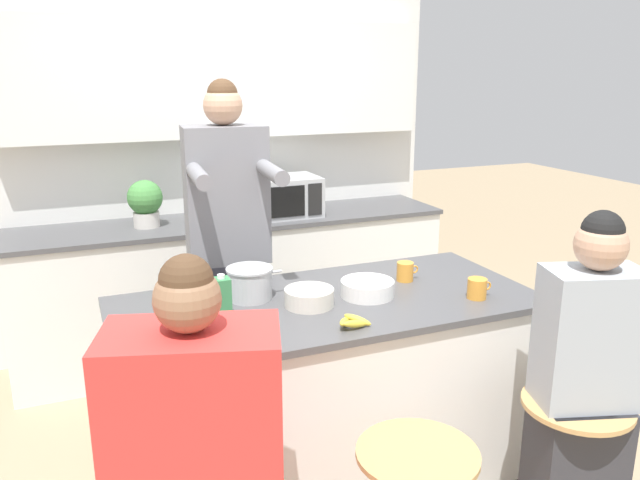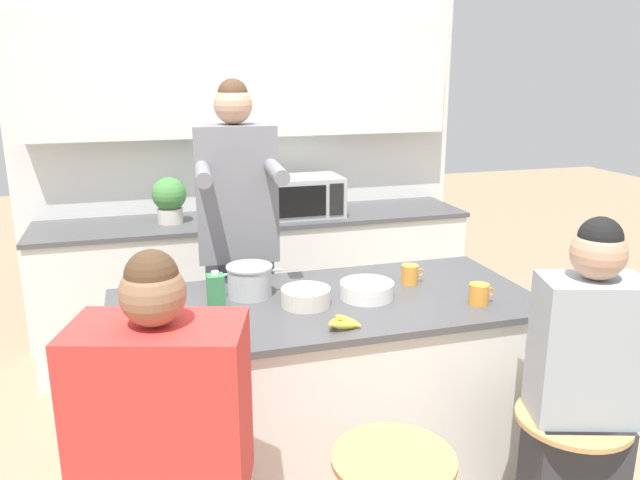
{
  "view_description": "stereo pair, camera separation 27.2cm",
  "coord_description": "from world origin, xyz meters",
  "px_view_note": "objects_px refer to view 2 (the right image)",
  "views": [
    {
      "loc": [
        -1.01,
        -2.34,
        1.88
      ],
      "look_at": [
        0.0,
        0.08,
        1.17
      ],
      "focal_mm": 35.0,
      "sensor_mm": 36.0,
      "label": 1
    },
    {
      "loc": [
        -0.75,
        -2.43,
        1.88
      ],
      "look_at": [
        0.0,
        0.08,
        1.17
      ],
      "focal_mm": 35.0,
      "sensor_mm": 36.0,
      "label": 2
    }
  ],
  "objects_px": {
    "potted_plant": "(169,198)",
    "coffee_cup_far": "(410,274)",
    "fruit_bowl": "(367,290)",
    "coffee_cup_near": "(479,294)",
    "person_cooking": "(239,264)",
    "microwave": "(302,196)",
    "cooking_pot": "(250,281)",
    "bar_stool_rightmost": "(566,478)",
    "kitchen_island": "(325,394)",
    "person_seated_near": "(578,415)",
    "juice_carton": "(216,296)",
    "banana_bunch": "(342,323)"
  },
  "relations": [
    {
      "from": "potted_plant",
      "to": "coffee_cup_far",
      "type": "bearing_deg",
      "value": -55.54
    },
    {
      "from": "fruit_bowl",
      "to": "coffee_cup_near",
      "type": "bearing_deg",
      "value": -25.82
    },
    {
      "from": "person_cooking",
      "to": "microwave",
      "type": "height_order",
      "value": "person_cooking"
    },
    {
      "from": "cooking_pot",
      "to": "coffee_cup_far",
      "type": "distance_m",
      "value": 0.75
    },
    {
      "from": "bar_stool_rightmost",
      "to": "potted_plant",
      "type": "distance_m",
      "value": 2.73
    },
    {
      "from": "kitchen_island",
      "to": "person_seated_near",
      "type": "distance_m",
      "value": 1.07
    },
    {
      "from": "fruit_bowl",
      "to": "coffee_cup_near",
      "type": "xyz_separation_m",
      "value": [
        0.43,
        -0.21,
        0.01
      ]
    },
    {
      "from": "juice_carton",
      "to": "kitchen_island",
      "type": "bearing_deg",
      "value": 6.34
    },
    {
      "from": "person_cooking",
      "to": "coffee_cup_near",
      "type": "distance_m",
      "value": 1.23
    },
    {
      "from": "bar_stool_rightmost",
      "to": "kitchen_island",
      "type": "bearing_deg",
      "value": 135.08
    },
    {
      "from": "kitchen_island",
      "to": "fruit_bowl",
      "type": "xyz_separation_m",
      "value": [
        0.18,
        -0.02,
        0.49
      ]
    },
    {
      "from": "potted_plant",
      "to": "cooking_pot",
      "type": "bearing_deg",
      "value": -79.8
    },
    {
      "from": "bar_stool_rightmost",
      "to": "person_cooking",
      "type": "xyz_separation_m",
      "value": [
        -1.01,
        1.35,
        0.54
      ]
    },
    {
      "from": "juice_carton",
      "to": "cooking_pot",
      "type": "bearing_deg",
      "value": 49.37
    },
    {
      "from": "coffee_cup_far",
      "to": "juice_carton",
      "type": "bearing_deg",
      "value": -170.7
    },
    {
      "from": "bar_stool_rightmost",
      "to": "potted_plant",
      "type": "height_order",
      "value": "potted_plant"
    },
    {
      "from": "coffee_cup_near",
      "to": "juice_carton",
      "type": "distance_m",
      "value": 1.11
    },
    {
      "from": "bar_stool_rightmost",
      "to": "potted_plant",
      "type": "bearing_deg",
      "value": 119.47
    },
    {
      "from": "juice_carton",
      "to": "microwave",
      "type": "height_order",
      "value": "microwave"
    },
    {
      "from": "coffee_cup_far",
      "to": "fruit_bowl",
      "type": "bearing_deg",
      "value": -155.62
    },
    {
      "from": "cooking_pot",
      "to": "coffee_cup_near",
      "type": "distance_m",
      "value": 0.99
    },
    {
      "from": "coffee_cup_near",
      "to": "juice_carton",
      "type": "relative_size",
      "value": 0.6
    },
    {
      "from": "kitchen_island",
      "to": "potted_plant",
      "type": "bearing_deg",
      "value": 109.72
    },
    {
      "from": "potted_plant",
      "to": "juice_carton",
      "type": "bearing_deg",
      "value": -87.12
    },
    {
      "from": "banana_bunch",
      "to": "microwave",
      "type": "height_order",
      "value": "microwave"
    },
    {
      "from": "banana_bunch",
      "to": "coffee_cup_far",
      "type": "bearing_deg",
      "value": 40.99
    },
    {
      "from": "kitchen_island",
      "to": "person_cooking",
      "type": "xyz_separation_m",
      "value": [
        -0.28,
        0.61,
        0.46
      ]
    },
    {
      "from": "fruit_bowl",
      "to": "potted_plant",
      "type": "xyz_separation_m",
      "value": [
        -0.74,
        1.58,
        0.15
      ]
    },
    {
      "from": "person_cooking",
      "to": "person_seated_near",
      "type": "distance_m",
      "value": 1.72
    },
    {
      "from": "coffee_cup_near",
      "to": "cooking_pot",
      "type": "bearing_deg",
      "value": 157.72
    },
    {
      "from": "juice_carton",
      "to": "potted_plant",
      "type": "xyz_separation_m",
      "value": [
        -0.08,
        1.61,
        0.09
      ]
    },
    {
      "from": "juice_carton",
      "to": "person_cooking",
      "type": "bearing_deg",
      "value": 73.28
    },
    {
      "from": "banana_bunch",
      "to": "microwave",
      "type": "bearing_deg",
      "value": 79.87
    },
    {
      "from": "person_seated_near",
      "to": "coffee_cup_near",
      "type": "bearing_deg",
      "value": 123.55
    },
    {
      "from": "cooking_pot",
      "to": "person_cooking",
      "type": "bearing_deg",
      "value": 86.63
    },
    {
      "from": "coffee_cup_far",
      "to": "potted_plant",
      "type": "distance_m",
      "value": 1.77
    },
    {
      "from": "person_seated_near",
      "to": "potted_plant",
      "type": "xyz_separation_m",
      "value": [
        -1.32,
        2.29,
        0.45
      ]
    },
    {
      "from": "bar_stool_rightmost",
      "to": "fruit_bowl",
      "type": "xyz_separation_m",
      "value": [
        -0.55,
        0.71,
        0.57
      ]
    },
    {
      "from": "banana_bunch",
      "to": "cooking_pot",
      "type": "bearing_deg",
      "value": 121.16
    },
    {
      "from": "kitchen_island",
      "to": "banana_bunch",
      "type": "distance_m",
      "value": 0.57
    },
    {
      "from": "microwave",
      "to": "coffee_cup_near",
      "type": "bearing_deg",
      "value": -79.8
    },
    {
      "from": "cooking_pot",
      "to": "bar_stool_rightmost",
      "type": "bearing_deg",
      "value": -40.28
    },
    {
      "from": "coffee_cup_near",
      "to": "banana_bunch",
      "type": "xyz_separation_m",
      "value": [
        -0.64,
        -0.08,
        -0.02
      ]
    },
    {
      "from": "potted_plant",
      "to": "banana_bunch",
      "type": "bearing_deg",
      "value": -74.13
    },
    {
      "from": "bar_stool_rightmost",
      "to": "juice_carton",
      "type": "height_order",
      "value": "juice_carton"
    },
    {
      "from": "person_seated_near",
      "to": "potted_plant",
      "type": "bearing_deg",
      "value": 137.53
    },
    {
      "from": "coffee_cup_far",
      "to": "banana_bunch",
      "type": "xyz_separation_m",
      "value": [
        -0.47,
        -0.41,
        -0.02
      ]
    },
    {
      "from": "cooking_pot",
      "to": "juice_carton",
      "type": "height_order",
      "value": "juice_carton"
    },
    {
      "from": "bar_stool_rightmost",
      "to": "person_cooking",
      "type": "height_order",
      "value": "person_cooking"
    },
    {
      "from": "person_cooking",
      "to": "fruit_bowl",
      "type": "bearing_deg",
      "value": -49.07
    }
  ]
}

